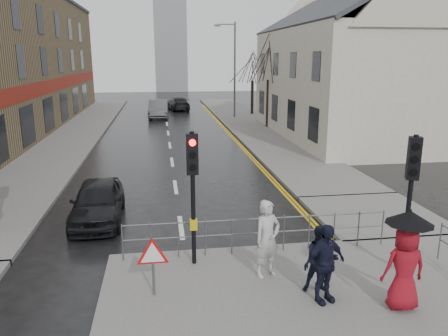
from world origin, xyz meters
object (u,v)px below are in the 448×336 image
object	(u,v)px
pedestrian_a	(267,239)
pedestrian_with_umbrella	(406,257)
pedestrian_b	(321,260)
car_parked	(98,201)
car_mid	(158,109)
pedestrian_d	(325,264)

from	to	relation	value
pedestrian_a	pedestrian_with_umbrella	distance (m)	3.03
pedestrian_b	pedestrian_with_umbrella	bearing A→B (deg)	-16.87
pedestrian_with_umbrella	car_parked	distance (m)	9.53
pedestrian_a	pedestrian_with_umbrella	xyz separation A→B (m)	(2.44, -1.78, 0.21)
pedestrian_b	car_parked	size ratio (longest dim) A/B	0.40
car_mid	pedestrian_b	bearing A→B (deg)	-81.44
pedestrian_d	pedestrian_with_umbrella	bearing A→B (deg)	-35.32
pedestrian_d	car_parked	distance (m)	8.10
pedestrian_with_umbrella	pedestrian_a	bearing A→B (deg)	143.90
pedestrian_with_umbrella	pedestrian_d	world-z (taller)	pedestrian_with_umbrella
pedestrian_a	car_mid	size ratio (longest dim) A/B	0.40
pedestrian_a	car_parked	xyz separation A→B (m)	(-4.53, 4.69, -0.41)
car_mid	pedestrian_with_umbrella	bearing A→B (deg)	-79.04
pedestrian_a	pedestrian_b	size ratio (longest dim) A/B	1.21
car_mid	pedestrian_a	bearing A→B (deg)	-83.10
car_parked	car_mid	xyz separation A→B (m)	(2.01, 25.43, 0.11)
pedestrian_b	pedestrian_d	bearing A→B (deg)	-87.32
pedestrian_a	car_mid	bearing A→B (deg)	71.54
car_mid	pedestrian_d	bearing A→B (deg)	-81.64
pedestrian_b	pedestrian_a	bearing A→B (deg)	150.10
pedestrian_a	pedestrian_b	distance (m)	1.37
pedestrian_d	pedestrian_b	bearing A→B (deg)	61.33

